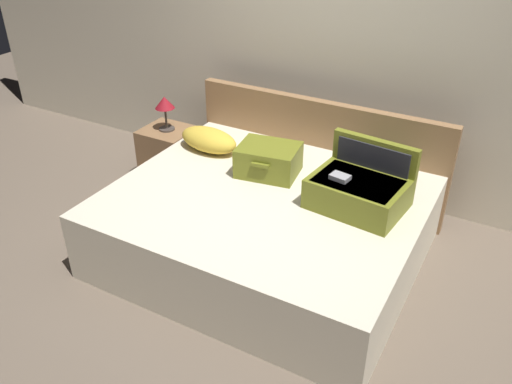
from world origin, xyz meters
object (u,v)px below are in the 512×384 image
table_lamp (165,105)px  bed (265,226)px  nightstand (169,153)px  pillow_near_headboard (209,140)px  hard_case_large (359,189)px  hard_case_medium (268,160)px  pillow_center_head (377,164)px

table_lamp → bed: bearing=-25.3°
nightstand → bed: bearing=-25.3°
bed → nightstand: size_ratio=4.46×
pillow_near_headboard → table_lamp: 0.65m
hard_case_large → table_lamp: bearing=173.3°
hard_case_medium → nightstand: 1.29m
hard_case_medium → pillow_near_headboard: hard_case_medium is taller
pillow_near_headboard → nightstand: 0.74m
hard_case_medium → pillow_center_head: (0.71, 0.34, -0.01)m
bed → pillow_center_head: bearing=48.3°
hard_case_medium → pillow_near_headboard: size_ratio=0.94×
hard_case_large → nightstand: hard_case_large is taller
nightstand → pillow_near_headboard: bearing=-20.6°
hard_case_large → nightstand: size_ratio=1.37×
hard_case_medium → pillow_near_headboard: (-0.59, 0.10, -0.02)m
table_lamp → nightstand: bearing=0.0°
bed → pillow_center_head: (0.57, 0.64, 0.35)m
pillow_center_head → nightstand: pillow_center_head is taller
pillow_center_head → table_lamp: bearing=-179.5°
hard_case_large → nightstand: bearing=173.3°
bed → pillow_near_headboard: bearing=151.1°
hard_case_medium → bed: bearing=-74.5°
table_lamp → hard_case_medium: bearing=-15.5°
hard_case_large → table_lamp: size_ratio=2.10×
hard_case_medium → nightstand: bearing=155.5°
pillow_near_headboard → nightstand: bearing=159.4°
pillow_center_head → table_lamp: size_ratio=1.53×
hard_case_large → hard_case_medium: 0.74m
table_lamp → pillow_near_headboard: bearing=-20.6°
bed → hard_case_large: size_ratio=3.25×
pillow_center_head → pillow_near_headboard: bearing=-169.6°
hard_case_medium → table_lamp: (-1.19, 0.33, 0.08)m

